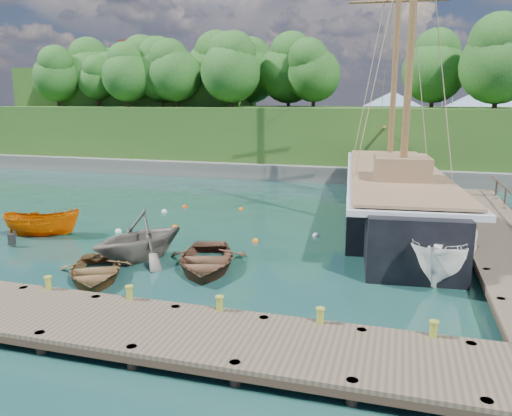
{
  "coord_description": "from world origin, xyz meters",
  "views": [
    {
      "loc": [
        6.9,
        -18.06,
        6.74
      ],
      "look_at": [
        0.85,
        2.72,
        2.0
      ],
      "focal_mm": 35.0,
      "sensor_mm": 36.0,
      "label": 1
    }
  ],
  "objects_px": {
    "rowboat_2": "(206,268)",
    "cabin_boat_white": "(444,277)",
    "rowboat_0": "(95,279)",
    "motorboat_orange": "(44,236)",
    "schooner": "(393,197)",
    "rowboat_1": "(140,260)"
  },
  "relations": [
    {
      "from": "rowboat_2",
      "to": "cabin_boat_white",
      "type": "bearing_deg",
      "value": -6.27
    },
    {
      "from": "rowboat_0",
      "to": "rowboat_2",
      "type": "bearing_deg",
      "value": 2.77
    },
    {
      "from": "motorboat_orange",
      "to": "rowboat_0",
      "type": "bearing_deg",
      "value": -145.79
    },
    {
      "from": "rowboat_0",
      "to": "cabin_boat_white",
      "type": "relative_size",
      "value": 0.74
    },
    {
      "from": "rowboat_0",
      "to": "schooner",
      "type": "relative_size",
      "value": 0.14
    },
    {
      "from": "rowboat_2",
      "to": "motorboat_orange",
      "type": "xyz_separation_m",
      "value": [
        -9.72,
        2.35,
        0.0
      ]
    },
    {
      "from": "rowboat_2",
      "to": "motorboat_orange",
      "type": "bearing_deg",
      "value": 150.01
    },
    {
      "from": "rowboat_2",
      "to": "schooner",
      "type": "height_order",
      "value": "schooner"
    },
    {
      "from": "rowboat_2",
      "to": "cabin_boat_white",
      "type": "xyz_separation_m",
      "value": [
        9.25,
        1.66,
        0.0
      ]
    },
    {
      "from": "rowboat_2",
      "to": "motorboat_orange",
      "type": "relative_size",
      "value": 1.23
    },
    {
      "from": "motorboat_orange",
      "to": "rowboat_1",
      "type": "bearing_deg",
      "value": -125.94
    },
    {
      "from": "rowboat_0",
      "to": "rowboat_2",
      "type": "distance_m",
      "value": 4.29
    },
    {
      "from": "rowboat_1",
      "to": "motorboat_orange",
      "type": "bearing_deg",
      "value": -170.65
    },
    {
      "from": "rowboat_0",
      "to": "rowboat_2",
      "type": "relative_size",
      "value": 0.87
    },
    {
      "from": "rowboat_0",
      "to": "motorboat_orange",
      "type": "height_order",
      "value": "motorboat_orange"
    },
    {
      "from": "schooner",
      "to": "motorboat_orange",
      "type": "bearing_deg",
      "value": -157.02
    },
    {
      "from": "rowboat_2",
      "to": "rowboat_1",
      "type": "bearing_deg",
      "value": 158.41
    },
    {
      "from": "rowboat_2",
      "to": "cabin_boat_white",
      "type": "distance_m",
      "value": 9.39
    },
    {
      "from": "rowboat_0",
      "to": "rowboat_1",
      "type": "xyz_separation_m",
      "value": [
        0.5,
        2.56,
        0.0
      ]
    },
    {
      "from": "rowboat_0",
      "to": "motorboat_orange",
      "type": "distance_m",
      "value": 7.65
    },
    {
      "from": "schooner",
      "to": "rowboat_1",
      "type": "bearing_deg",
      "value": -137.94
    },
    {
      "from": "rowboat_1",
      "to": "rowboat_2",
      "type": "height_order",
      "value": "rowboat_1"
    }
  ]
}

